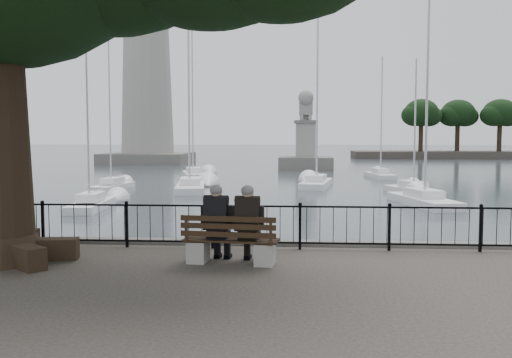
# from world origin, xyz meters

# --- Properties ---
(harbor) EXTENTS (260.00, 260.00, 1.20)m
(harbor) POSITION_xyz_m (0.00, 3.00, -0.50)
(harbor) COLOR #585651
(harbor) RESTS_ON ground
(railing) EXTENTS (22.06, 0.06, 1.00)m
(railing) POSITION_xyz_m (0.00, 2.50, 0.56)
(railing) COLOR black
(railing) RESTS_ON ground
(bench) EXTENTS (1.97, 0.79, 1.01)m
(bench) POSITION_xyz_m (-0.41, 0.93, 0.35)
(bench) COLOR gray
(bench) RESTS_ON ground
(person_left) EXTENTS (0.50, 0.83, 1.61)m
(person_left) POSITION_xyz_m (-0.68, 1.07, 0.74)
(person_left) COLOR black
(person_left) RESTS_ON ground
(person_right) EXTENTS (0.50, 0.83, 1.61)m
(person_right) POSITION_xyz_m (-0.04, 1.00, 0.74)
(person_right) COLOR black
(person_right) RESTS_ON ground
(lighthouse) EXTENTS (10.57, 10.57, 32.17)m
(lighthouse) POSITION_xyz_m (-18.00, 62.00, 12.62)
(lighthouse) COLOR #585651
(lighthouse) RESTS_ON ground
(lion_monument) EXTENTS (5.59, 5.59, 8.35)m
(lion_monument) POSITION_xyz_m (2.00, 49.94, 1.07)
(lion_monument) COLOR #585651
(lion_monument) RESTS_ON ground
(sailboat_a) EXTENTS (1.73, 4.88, 8.22)m
(sailboat_a) POSITION_xyz_m (-9.01, 16.63, -0.73)
(sailboat_a) COLOR white
(sailboat_a) RESTS_ON ground
(sailboat_b) EXTENTS (2.64, 6.39, 12.17)m
(sailboat_b) POSITION_xyz_m (-5.81, 25.81, -0.67)
(sailboat_b) COLOR white
(sailboat_b) RESTS_ON ground
(sailboat_c) EXTENTS (2.87, 6.05, 11.89)m
(sailboat_c) POSITION_xyz_m (7.46, 19.19, -0.66)
(sailboat_c) COLOR white
(sailboat_c) RESTS_ON ground
(sailboat_d) EXTENTS (2.95, 5.07, 8.32)m
(sailboat_d) POSITION_xyz_m (8.08, 24.85, -0.73)
(sailboat_d) COLOR white
(sailboat_d) RESTS_ON ground
(sailboat_e) EXTENTS (1.79, 4.83, 11.02)m
(sailboat_e) POSITION_xyz_m (-11.13, 26.38, -0.66)
(sailboat_e) COLOR white
(sailboat_e) RESTS_ON ground
(sailboat_f) EXTENTS (2.61, 6.16, 13.09)m
(sailboat_f) POSITION_xyz_m (2.38, 29.28, -0.64)
(sailboat_f) COLOR white
(sailboat_f) RESTS_ON ground
(sailboat_g) EXTENTS (2.12, 5.20, 10.24)m
(sailboat_g) POSITION_xyz_m (8.05, 38.08, -0.69)
(sailboat_g) COLOR white
(sailboat_g) RESTS_ON ground
(sailboat_h) EXTENTS (2.99, 5.92, 12.74)m
(sailboat_h) POSITION_xyz_m (-7.75, 37.85, -0.64)
(sailboat_h) COLOR white
(sailboat_h) RESTS_ON ground
(far_shore) EXTENTS (30.00, 8.60, 9.18)m
(far_shore) POSITION_xyz_m (25.54, 79.46, 3.00)
(far_shore) COLOR #312B25
(far_shore) RESTS_ON ground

